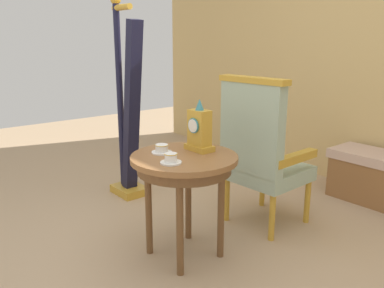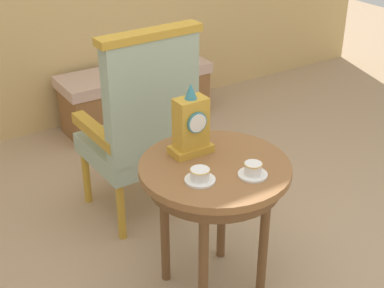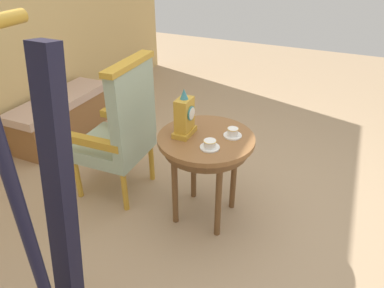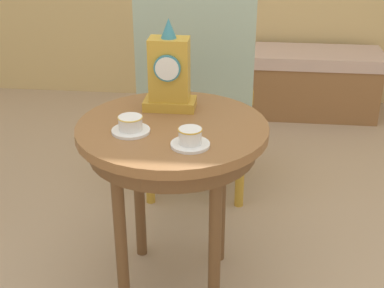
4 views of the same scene
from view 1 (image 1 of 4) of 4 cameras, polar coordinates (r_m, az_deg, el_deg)
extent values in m
plane|color=tan|center=(2.66, -1.68, -16.68)|extent=(10.00, 10.00, 0.00)
cube|color=tan|center=(4.06, 24.91, 13.55)|extent=(6.00, 0.10, 2.80)
cylinder|color=brown|center=(2.49, -1.12, -2.02)|extent=(0.67, 0.67, 0.03)
cylinder|color=brown|center=(2.51, -1.12, -3.17)|extent=(0.59, 0.59, 0.07)
cylinder|color=brown|center=(2.60, 4.16, -9.45)|extent=(0.04, 0.04, 0.65)
cylinder|color=brown|center=(2.83, -0.53, -7.34)|extent=(0.04, 0.04, 0.65)
cylinder|color=brown|center=(2.65, -6.23, -9.01)|extent=(0.04, 0.04, 0.65)
cylinder|color=brown|center=(2.40, -1.74, -11.53)|extent=(0.04, 0.04, 0.65)
cylinder|color=white|center=(2.54, -4.34, -1.20)|extent=(0.13, 0.13, 0.01)
cylinder|color=white|center=(2.53, -4.35, -0.58)|extent=(0.08, 0.08, 0.05)
torus|color=gold|center=(2.53, -4.36, -0.13)|extent=(0.08, 0.08, 0.00)
cylinder|color=white|center=(2.33, -3.03, -2.66)|extent=(0.13, 0.13, 0.01)
cylinder|color=white|center=(2.32, -3.04, -1.94)|extent=(0.07, 0.07, 0.05)
torus|color=gold|center=(2.31, -3.05, -1.41)|extent=(0.08, 0.08, 0.00)
cube|color=gold|center=(2.60, 1.06, -0.52)|extent=(0.19, 0.11, 0.04)
cube|color=gold|center=(2.56, 1.08, 2.35)|extent=(0.14, 0.09, 0.23)
cylinder|color=teal|center=(2.53, 0.20, 2.63)|extent=(0.10, 0.01, 0.10)
cylinder|color=white|center=(2.52, 0.09, 2.62)|extent=(0.08, 0.00, 0.08)
cone|color=teal|center=(2.54, 1.09, 5.66)|extent=(0.06, 0.06, 0.07)
cube|color=#9EB299|center=(3.11, 10.84, -3.98)|extent=(0.54, 0.54, 0.11)
cube|color=#9EB299|center=(2.85, 8.47, 2.22)|extent=(0.52, 0.11, 0.64)
cube|color=gold|center=(2.79, 8.73, 9.04)|extent=(0.56, 0.12, 0.04)
cube|color=gold|center=(2.94, 14.53, -1.95)|extent=(0.09, 0.47, 0.06)
cube|color=gold|center=(3.20, 7.74, -0.23)|extent=(0.09, 0.47, 0.06)
cylinder|color=gold|center=(3.25, 16.15, -7.85)|extent=(0.04, 0.04, 0.35)
cylinder|color=gold|center=(3.48, 10.04, -5.94)|extent=(0.04, 0.04, 0.35)
cylinder|color=gold|center=(2.91, 11.37, -10.24)|extent=(0.04, 0.04, 0.35)
cylinder|color=gold|center=(3.17, 5.00, -7.87)|extent=(0.04, 0.04, 0.35)
cube|color=gold|center=(3.78, -8.91, -6.48)|extent=(0.32, 0.24, 0.07)
cylinder|color=#191933|center=(3.65, -10.25, 6.44)|extent=(0.06, 0.06, 1.62)
cube|color=black|center=(3.49, -8.57, 4.96)|extent=(0.28, 0.11, 1.49)
cylinder|color=gold|center=(3.54, -10.00, 18.69)|extent=(0.26, 0.05, 0.05)
camera|label=2|loc=(3.15, -46.67, 19.86)|focal=52.05mm
camera|label=3|loc=(3.98, -31.26, 20.05)|focal=33.75mm
camera|label=4|loc=(1.64, -49.06, 11.94)|focal=50.82mm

